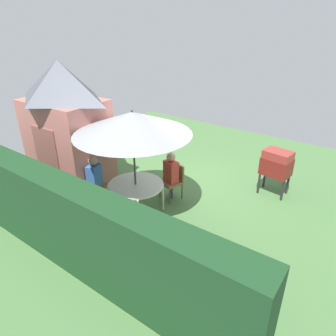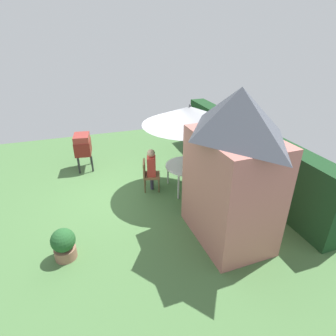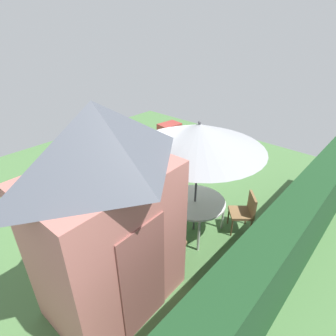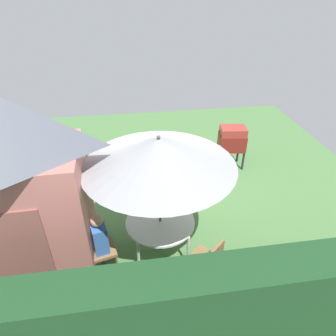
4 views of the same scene
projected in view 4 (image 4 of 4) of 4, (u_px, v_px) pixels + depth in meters
name	position (u px, v px, depth m)	size (l,w,h in m)	color
ground_plane	(160.00, 199.00, 7.20)	(11.00, 11.00, 0.00)	#47703D
hedge_backdrop	(193.00, 316.00, 3.83)	(7.19, 0.56, 1.69)	#193D1E
garden_shed	(21.00, 193.00, 4.64)	(2.13, 1.50, 3.31)	#B26B60
patio_table	(160.00, 223.00, 5.50)	(1.27, 1.27, 0.75)	white
patio_umbrella	(159.00, 152.00, 4.68)	(2.52, 2.52, 2.50)	#4C4C51
bbq_grill	(232.00, 139.00, 7.99)	(0.76, 0.59, 1.20)	maroon
chair_near_shed	(168.00, 194.00, 6.53)	(0.57, 0.57, 0.90)	olive
chair_far_side	(97.00, 248.00, 5.21)	(0.56, 0.56, 0.90)	olive
chair_toward_hedge	(208.00, 260.00, 5.00)	(0.65, 0.65, 0.90)	olive
potted_plant_by_shed	(82.00, 154.00, 8.30)	(0.49, 0.49, 0.69)	#936651
person_in_red	(167.00, 186.00, 6.31)	(0.39, 0.32, 1.26)	#CC3D33
person_in_blue	(100.00, 236.00, 5.09)	(0.31, 0.39, 1.26)	#3866B2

